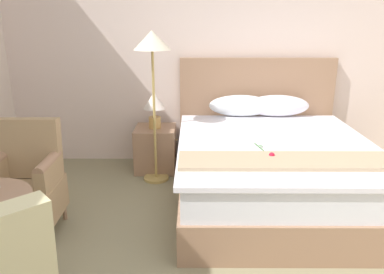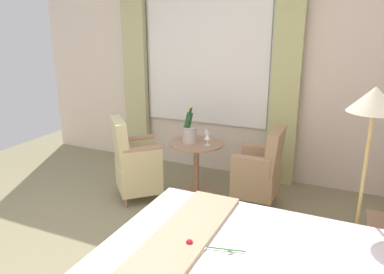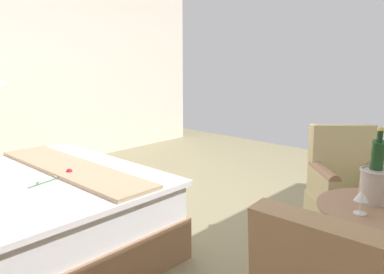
{
  "view_description": "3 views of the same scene",
  "coord_description": "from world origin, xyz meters",
  "views": [
    {
      "loc": [
        -0.45,
        -1.83,
        1.75
      ],
      "look_at": [
        -0.46,
        0.91,
        0.88
      ],
      "focal_mm": 35.0,
      "sensor_mm": 36.0,
      "label": 1
    },
    {
      "loc": [
        2.18,
        1.98,
        2.08
      ],
      "look_at": [
        -0.97,
        0.56,
        1.03
      ],
      "focal_mm": 35.0,
      "sensor_mm": 36.0,
      "label": 2
    },
    {
      "loc": [
        -2.4,
        2.46,
        1.53
      ],
      "look_at": [
        -0.76,
        0.69,
        1.03
      ],
      "focal_mm": 35.0,
      "sensor_mm": 36.0,
      "label": 3
    }
  ],
  "objects": [
    {
      "name": "floor_lamp_brass",
      "position": [
        -0.88,
        2.09,
        1.4
      ],
      "size": [
        0.39,
        0.39,
        1.64
      ],
      "color": "tan",
      "rests_on": "ground"
    },
    {
      "name": "wall_headboard_side",
      "position": [
        0.0,
        2.79,
        1.55
      ],
      "size": [
        5.53,
        0.12,
        3.1
      ],
      "color": "silver",
      "rests_on": "ground"
    },
    {
      "name": "bed",
      "position": [
        0.32,
        1.65,
        0.36
      ],
      "size": [
        1.87,
        2.22,
        1.31
      ],
      "color": "#9F7759",
      "rests_on": "ground"
    },
    {
      "name": "nightstand",
      "position": [
        -0.91,
        2.4,
        0.26
      ],
      "size": [
        0.5,
        0.47,
        0.52
      ],
      "color": "#9F7759",
      "rests_on": "ground"
    },
    {
      "name": "bedside_lamp",
      "position": [
        -0.91,
        2.4,
        0.8
      ],
      "size": [
        0.26,
        0.26,
        0.43
      ],
      "color": "tan",
      "rests_on": "nightstand"
    },
    {
      "name": "armchair_by_window",
      "position": [
        -1.85,
        1.03,
        0.44
      ],
      "size": [
        0.55,
        0.53,
        0.95
      ],
      "color": "#9F7759",
      "rests_on": "ground"
    }
  ]
}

